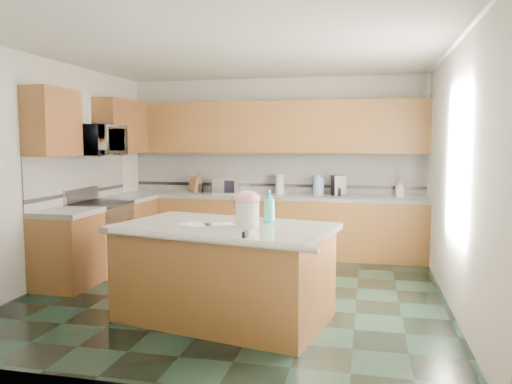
% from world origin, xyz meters
% --- Properties ---
extents(floor, '(4.60, 4.60, 0.00)m').
position_xyz_m(floor, '(0.00, 0.00, 0.00)').
color(floor, black).
rests_on(floor, ground).
extents(ceiling, '(4.60, 4.60, 0.00)m').
position_xyz_m(ceiling, '(0.00, 0.00, 2.70)').
color(ceiling, white).
rests_on(ceiling, ground).
extents(wall_back, '(4.60, 0.04, 2.70)m').
position_xyz_m(wall_back, '(0.00, 2.32, 1.35)').
color(wall_back, silver).
rests_on(wall_back, ground).
extents(wall_front, '(4.60, 0.04, 2.70)m').
position_xyz_m(wall_front, '(0.00, -2.32, 1.35)').
color(wall_front, silver).
rests_on(wall_front, ground).
extents(wall_left, '(0.04, 4.60, 2.70)m').
position_xyz_m(wall_left, '(-2.32, 0.00, 1.35)').
color(wall_left, silver).
rests_on(wall_left, ground).
extents(wall_right, '(0.04, 4.60, 2.70)m').
position_xyz_m(wall_right, '(2.32, 0.00, 1.35)').
color(wall_right, silver).
rests_on(wall_right, ground).
extents(back_base_cab, '(4.60, 0.60, 0.86)m').
position_xyz_m(back_base_cab, '(0.00, 2.00, 0.43)').
color(back_base_cab, '#452513').
rests_on(back_base_cab, ground).
extents(back_countertop, '(4.60, 0.64, 0.06)m').
position_xyz_m(back_countertop, '(0.00, 2.00, 0.89)').
color(back_countertop, white).
rests_on(back_countertop, back_base_cab).
extents(back_upper_cab, '(4.60, 0.33, 0.78)m').
position_xyz_m(back_upper_cab, '(0.00, 2.13, 1.94)').
color(back_upper_cab, '#452513').
rests_on(back_upper_cab, wall_back).
extents(back_backsplash, '(4.60, 0.02, 0.63)m').
position_xyz_m(back_backsplash, '(0.00, 2.29, 1.24)').
color(back_backsplash, silver).
rests_on(back_backsplash, back_countertop).
extents(back_accent_band, '(4.60, 0.01, 0.05)m').
position_xyz_m(back_accent_band, '(0.00, 2.28, 1.04)').
color(back_accent_band, black).
rests_on(back_accent_band, back_countertop).
extents(left_base_cab_rear, '(0.60, 0.82, 0.86)m').
position_xyz_m(left_base_cab_rear, '(-2.00, 1.29, 0.43)').
color(left_base_cab_rear, '#452513').
rests_on(left_base_cab_rear, ground).
extents(left_counter_rear, '(0.64, 0.82, 0.06)m').
position_xyz_m(left_counter_rear, '(-2.00, 1.29, 0.89)').
color(left_counter_rear, white).
rests_on(left_counter_rear, left_base_cab_rear).
extents(left_base_cab_front, '(0.60, 0.72, 0.86)m').
position_xyz_m(left_base_cab_front, '(-2.00, -0.24, 0.43)').
color(left_base_cab_front, '#452513').
rests_on(left_base_cab_front, ground).
extents(left_counter_front, '(0.64, 0.72, 0.06)m').
position_xyz_m(left_counter_front, '(-2.00, -0.24, 0.89)').
color(left_counter_front, white).
rests_on(left_counter_front, left_base_cab_front).
extents(left_backsplash, '(0.02, 2.30, 0.63)m').
position_xyz_m(left_backsplash, '(-2.29, 0.55, 1.24)').
color(left_backsplash, silver).
rests_on(left_backsplash, wall_left).
extents(left_accent_band, '(0.01, 2.30, 0.05)m').
position_xyz_m(left_accent_band, '(-2.28, 0.55, 1.04)').
color(left_accent_band, black).
rests_on(left_accent_band, wall_left).
extents(left_upper_cab_rear, '(0.33, 1.09, 0.78)m').
position_xyz_m(left_upper_cab_rear, '(-2.13, 1.42, 1.94)').
color(left_upper_cab_rear, '#452513').
rests_on(left_upper_cab_rear, wall_left).
extents(left_upper_cab_front, '(0.33, 0.72, 0.78)m').
position_xyz_m(left_upper_cab_front, '(-2.13, -0.24, 1.94)').
color(left_upper_cab_front, '#452513').
rests_on(left_upper_cab_front, wall_left).
extents(range_body, '(0.60, 0.76, 0.88)m').
position_xyz_m(range_body, '(-2.00, 0.50, 0.44)').
color(range_body, '#B7B7BC').
rests_on(range_body, ground).
extents(range_oven_door, '(0.02, 0.68, 0.55)m').
position_xyz_m(range_oven_door, '(-1.71, 0.50, 0.40)').
color(range_oven_door, black).
rests_on(range_oven_door, range_body).
extents(range_cooktop, '(0.62, 0.78, 0.04)m').
position_xyz_m(range_cooktop, '(-2.00, 0.50, 0.90)').
color(range_cooktop, black).
rests_on(range_cooktop, range_body).
extents(range_handle, '(0.02, 0.66, 0.02)m').
position_xyz_m(range_handle, '(-1.68, 0.50, 0.78)').
color(range_handle, '#B7B7BC').
rests_on(range_handle, range_body).
extents(range_backguard, '(0.06, 0.76, 0.18)m').
position_xyz_m(range_backguard, '(-2.26, 0.50, 1.02)').
color(range_backguard, '#B7B7BC').
rests_on(range_backguard, range_body).
extents(microwave, '(0.50, 0.73, 0.41)m').
position_xyz_m(microwave, '(-2.00, 0.50, 1.73)').
color(microwave, '#B7B7BC').
rests_on(microwave, wall_left).
extents(island_base, '(2.09, 1.46, 0.86)m').
position_xyz_m(island_base, '(0.11, -0.88, 0.43)').
color(island_base, '#452513').
rests_on(island_base, ground).
extents(island_top, '(2.21, 1.57, 0.06)m').
position_xyz_m(island_top, '(0.11, -0.88, 0.89)').
color(island_top, white).
rests_on(island_top, island_base).
extents(island_bullnose, '(1.98, 0.47, 0.06)m').
position_xyz_m(island_bullnose, '(0.11, -1.47, 0.89)').
color(island_bullnose, white).
rests_on(island_bullnose, island_base).
extents(treat_jar, '(0.28, 0.28, 0.23)m').
position_xyz_m(treat_jar, '(0.36, -0.95, 1.04)').
color(treat_jar, silver).
rests_on(treat_jar, island_top).
extents(treat_jar_lid, '(0.24, 0.24, 0.15)m').
position_xyz_m(treat_jar_lid, '(0.36, -0.95, 1.19)').
color(treat_jar_lid, pink).
rests_on(treat_jar_lid, treat_jar).
extents(treat_jar_knob, '(0.08, 0.03, 0.03)m').
position_xyz_m(treat_jar_knob, '(0.36, -0.95, 1.24)').
color(treat_jar_knob, tan).
rests_on(treat_jar_knob, treat_jar_lid).
extents(treat_jar_knob_end_l, '(0.04, 0.04, 0.04)m').
position_xyz_m(treat_jar_knob_end_l, '(0.32, -0.95, 1.24)').
color(treat_jar_knob_end_l, tan).
rests_on(treat_jar_knob_end_l, treat_jar_lid).
extents(treat_jar_knob_end_r, '(0.04, 0.04, 0.04)m').
position_xyz_m(treat_jar_knob_end_r, '(0.40, -0.95, 1.24)').
color(treat_jar_knob_end_r, tan).
rests_on(treat_jar_knob_end_r, treat_jar_lid).
extents(soap_bottle_island, '(0.13, 0.13, 0.32)m').
position_xyz_m(soap_bottle_island, '(0.50, -0.62, 1.08)').
color(soap_bottle_island, '#3BB8A1').
rests_on(soap_bottle_island, island_top).
extents(paper_sheet_a, '(0.34, 0.31, 0.00)m').
position_xyz_m(paper_sheet_a, '(0.06, -0.85, 0.92)').
color(paper_sheet_a, white).
rests_on(paper_sheet_a, island_top).
extents(paper_sheet_b, '(0.35, 0.32, 0.00)m').
position_xyz_m(paper_sheet_b, '(-0.16, -0.91, 0.92)').
color(paper_sheet_b, white).
rests_on(paper_sheet_b, island_top).
extents(clamp_body, '(0.03, 0.10, 0.09)m').
position_xyz_m(clamp_body, '(0.46, -1.45, 0.93)').
color(clamp_body, black).
rests_on(clamp_body, island_top).
extents(clamp_handle, '(0.02, 0.07, 0.02)m').
position_xyz_m(clamp_handle, '(0.46, -1.51, 0.91)').
color(clamp_handle, black).
rests_on(clamp_handle, island_top).
extents(knife_block, '(0.20, 0.23, 0.28)m').
position_xyz_m(knife_block, '(-1.22, 2.05, 1.05)').
color(knife_block, '#472814').
rests_on(knife_block, back_countertop).
extents(utensil_crock, '(0.11, 0.11, 0.14)m').
position_xyz_m(utensil_crock, '(-1.15, 2.08, 0.99)').
color(utensil_crock, black).
rests_on(utensil_crock, back_countertop).
extents(utensil_bundle, '(0.06, 0.06, 0.20)m').
position_xyz_m(utensil_bundle, '(-1.15, 2.08, 1.16)').
color(utensil_bundle, '#472814').
rests_on(utensil_bundle, utensil_crock).
extents(toaster_oven, '(0.46, 0.37, 0.23)m').
position_xyz_m(toaster_oven, '(-0.72, 2.05, 1.04)').
color(toaster_oven, '#B7B7BC').
rests_on(toaster_oven, back_countertop).
extents(toaster_oven_door, '(0.37, 0.01, 0.19)m').
position_xyz_m(toaster_oven_door, '(-0.72, 1.92, 1.04)').
color(toaster_oven_door, black).
rests_on(toaster_oven_door, toaster_oven).
extents(paper_towel, '(0.13, 0.13, 0.30)m').
position_xyz_m(paper_towel, '(0.13, 2.10, 1.07)').
color(paper_towel, white).
rests_on(paper_towel, back_countertop).
extents(paper_towel_base, '(0.20, 0.20, 0.01)m').
position_xyz_m(paper_towel_base, '(0.13, 2.10, 0.93)').
color(paper_towel_base, '#B7B7BC').
rests_on(paper_towel_base, back_countertop).
extents(water_jug, '(0.17, 0.17, 0.28)m').
position_xyz_m(water_jug, '(0.72, 2.06, 1.06)').
color(water_jug, '#608BBB').
rests_on(water_jug, back_countertop).
extents(water_jug_neck, '(0.08, 0.08, 0.04)m').
position_xyz_m(water_jug_neck, '(0.72, 2.06, 1.22)').
color(water_jug_neck, '#608BBB').
rests_on(water_jug_neck, water_jug).
extents(coffee_maker, '(0.24, 0.25, 0.30)m').
position_xyz_m(coffee_maker, '(1.02, 2.08, 1.07)').
color(coffee_maker, black).
rests_on(coffee_maker, back_countertop).
extents(coffee_carafe, '(0.12, 0.12, 0.12)m').
position_xyz_m(coffee_carafe, '(1.02, 2.04, 0.98)').
color(coffee_carafe, black).
rests_on(coffee_carafe, back_countertop).
extents(soap_bottle_back, '(0.13, 0.13, 0.24)m').
position_xyz_m(soap_bottle_back, '(1.90, 2.05, 1.04)').
color(soap_bottle_back, white).
rests_on(soap_bottle_back, back_countertop).
extents(soap_back_cap, '(0.02, 0.02, 0.03)m').
position_xyz_m(soap_back_cap, '(1.90, 2.05, 1.18)').
color(soap_back_cap, red).
rests_on(soap_back_cap, soap_bottle_back).
extents(window_light_proxy, '(0.02, 1.40, 1.10)m').
position_xyz_m(window_light_proxy, '(2.29, -0.20, 1.50)').
color(window_light_proxy, white).
rests_on(window_light_proxy, wall_right).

